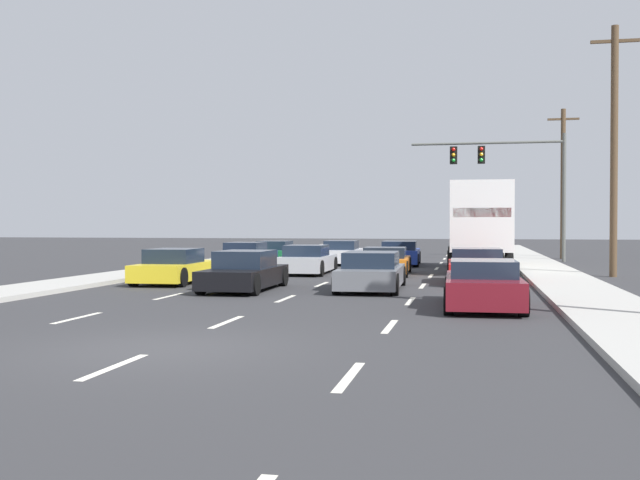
% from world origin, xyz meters
% --- Properties ---
extents(ground_plane, '(140.00, 140.00, 0.00)m').
position_xyz_m(ground_plane, '(0.00, 25.00, 0.00)').
color(ground_plane, '#333335').
extents(sidewalk_right, '(2.35, 80.00, 0.14)m').
position_xyz_m(sidewalk_right, '(8.12, 20.00, 0.07)').
color(sidewalk_right, '#B2AFA8').
rests_on(sidewalk_right, ground_plane).
extents(sidewalk_left, '(2.35, 80.00, 0.14)m').
position_xyz_m(sidewalk_left, '(-8.12, 20.00, 0.07)').
color(sidewalk_left, '#B2AFA8').
rests_on(sidewalk_left, ground_plane).
extents(lane_markings, '(6.94, 62.00, 0.01)m').
position_xyz_m(lane_markings, '(-0.00, 23.38, 0.00)').
color(lane_markings, silver).
rests_on(lane_markings, ground_plane).
extents(car_green, '(1.95, 4.49, 1.16)m').
position_xyz_m(car_green, '(-5.24, 26.87, 0.53)').
color(car_green, '#196B38').
rests_on(car_green, ground_plane).
extents(car_navy, '(1.87, 4.59, 1.24)m').
position_xyz_m(car_navy, '(-4.92, 20.78, 0.57)').
color(car_navy, '#141E4C').
rests_on(car_navy, ground_plane).
extents(car_yellow, '(2.01, 4.60, 1.20)m').
position_xyz_m(car_yellow, '(-5.11, 13.02, 0.54)').
color(car_yellow, yellow).
rests_on(car_yellow, ground_plane).
extents(car_white, '(2.02, 4.48, 1.22)m').
position_xyz_m(car_white, '(-1.50, 26.10, 0.57)').
color(car_white, white).
rests_on(car_white, ground_plane).
extents(car_silver, '(1.95, 4.30, 1.19)m').
position_xyz_m(car_silver, '(-1.66, 18.56, 0.55)').
color(car_silver, '#B7BABF').
rests_on(car_silver, ground_plane).
extents(car_black, '(1.87, 4.54, 1.22)m').
position_xyz_m(car_black, '(-1.90, 10.74, 0.55)').
color(car_black, black).
rests_on(car_black, ground_plane).
extents(car_blue, '(2.13, 4.66, 1.21)m').
position_xyz_m(car_blue, '(1.47, 25.88, 0.57)').
color(car_blue, '#1E389E').
rests_on(car_blue, ground_plane).
extents(car_orange, '(2.11, 4.44, 1.11)m').
position_xyz_m(car_orange, '(1.56, 18.75, 0.51)').
color(car_orange, orange).
rests_on(car_orange, ground_plane).
extents(car_gray, '(2.04, 4.73, 1.19)m').
position_xyz_m(car_gray, '(1.94, 11.61, 0.55)').
color(car_gray, slate).
rests_on(car_gray, ground_plane).
extents(box_truck, '(2.81, 8.98, 3.76)m').
position_xyz_m(box_truck, '(5.25, 22.19, 2.14)').
color(box_truck, white).
rests_on(box_truck, ground_plane).
extents(car_red, '(2.09, 4.13, 1.21)m').
position_xyz_m(car_red, '(5.14, 14.86, 0.56)').
color(car_red, red).
rests_on(car_red, ground_plane).
extents(car_maroon, '(1.95, 4.51, 1.17)m').
position_xyz_m(car_maroon, '(5.26, 7.19, 0.55)').
color(car_maroon, maroon).
rests_on(car_maroon, ground_plane).
extents(traffic_signal_mast, '(8.36, 0.69, 7.00)m').
position_xyz_m(traffic_signal_mast, '(6.48, 31.00, 5.28)').
color(traffic_signal_mast, '#595B56').
rests_on(traffic_signal_mast, ground_plane).
extents(utility_pole_mid, '(1.80, 0.28, 9.69)m').
position_xyz_m(utility_pole_mid, '(10.36, 19.16, 4.99)').
color(utility_pole_mid, brown).
rests_on(utility_pole_mid, ground_plane).
extents(utility_pole_far, '(1.80, 0.28, 8.85)m').
position_xyz_m(utility_pole_far, '(10.24, 34.74, 4.56)').
color(utility_pole_far, brown).
rests_on(utility_pole_far, ground_plane).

